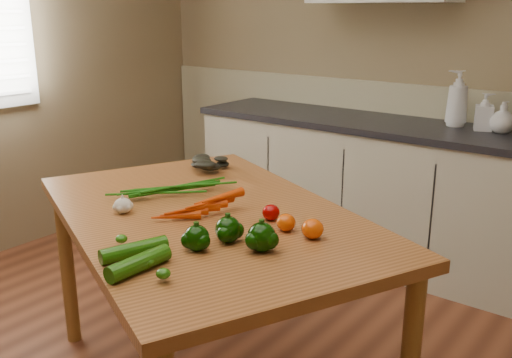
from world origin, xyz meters
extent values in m
cube|color=#897552|center=(0.00, 2.51, 1.30)|extent=(4.00, 0.02, 2.60)
cube|color=tan|center=(0.00, 2.48, 0.55)|extent=(3.98, 0.03, 1.10)
cube|color=#B8B499|center=(0.20, 2.19, 0.43)|extent=(2.80, 0.60, 0.86)
cube|color=#252429|center=(0.20, 2.19, 0.88)|extent=(2.84, 0.64, 0.04)
cube|color=#9E5D2E|center=(0.11, 0.47, 0.80)|extent=(1.80, 1.52, 0.04)
cylinder|color=olive|center=(-0.71, 0.37, 0.39)|extent=(0.07, 0.07, 0.77)
cylinder|color=olive|center=(-0.36, 1.15, 0.39)|extent=(0.07, 0.07, 0.77)
imported|color=silver|center=(0.42, 2.31, 1.06)|extent=(0.17, 0.17, 0.33)
imported|color=silver|center=(0.59, 2.28, 1.01)|extent=(0.12, 0.12, 0.21)
imported|color=silver|center=(0.69, 2.27, 0.99)|extent=(0.18, 0.18, 0.17)
ellipsoid|color=beige|center=(-0.13, 0.27, 0.85)|extent=(0.07, 0.07, 0.06)
sphere|color=black|center=(0.37, 0.30, 0.86)|extent=(0.09, 0.09, 0.09)
sphere|color=black|center=(0.50, 0.31, 0.87)|extent=(0.09, 0.09, 0.09)
sphere|color=black|center=(0.33, 0.19, 0.86)|extent=(0.08, 0.08, 0.08)
ellipsoid|color=#880302|center=(0.36, 0.55, 0.85)|extent=(0.06, 0.06, 0.06)
ellipsoid|color=#DD4805|center=(0.46, 0.50, 0.85)|extent=(0.07, 0.07, 0.06)
ellipsoid|color=#DD4805|center=(0.57, 0.50, 0.85)|extent=(0.07, 0.07, 0.07)
cylinder|color=#174B08|center=(0.30, -0.03, 0.84)|extent=(0.06, 0.22, 0.05)
cylinder|color=#174B08|center=(0.21, 0.03, 0.84)|extent=(0.12, 0.22, 0.05)
camera|label=1|loc=(1.51, -1.04, 1.56)|focal=40.00mm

